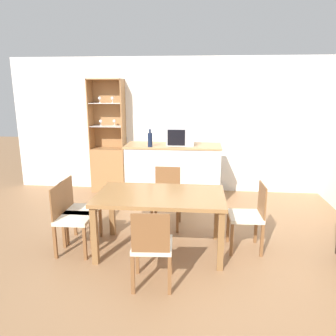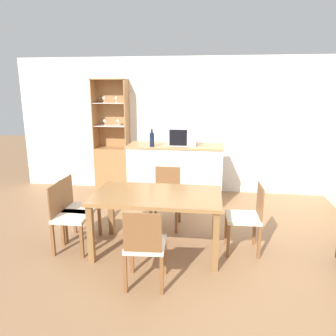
# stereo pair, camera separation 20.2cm
# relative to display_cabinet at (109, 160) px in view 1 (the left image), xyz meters

# --- Properties ---
(ground_plane) EXTENTS (18.00, 18.00, 0.00)m
(ground_plane) POSITION_rel_display_cabinet_xyz_m (1.50, -2.43, -0.62)
(ground_plane) COLOR #936B47
(wall_back) EXTENTS (6.80, 0.06, 2.55)m
(wall_back) POSITION_rel_display_cabinet_xyz_m (1.50, 0.20, 0.65)
(wall_back) COLOR white
(wall_back) RESTS_ON ground_plane
(kitchen_counter) EXTENTS (1.64, 0.64, 1.03)m
(kitchen_counter) POSITION_rel_display_cabinet_xyz_m (1.30, -0.53, -0.10)
(kitchen_counter) COLOR white
(kitchen_counter) RESTS_ON ground_plane
(display_cabinet) EXTENTS (0.65, 0.36, 2.15)m
(display_cabinet) POSITION_rel_display_cabinet_xyz_m (0.00, 0.00, 0.00)
(display_cabinet) COLOR #A37042
(display_cabinet) RESTS_ON ground_plane
(dining_table) EXTENTS (1.55, 0.90, 0.74)m
(dining_table) POSITION_rel_display_cabinet_xyz_m (1.28, -2.35, 0.03)
(dining_table) COLOR olive
(dining_table) RESTS_ON ground_plane
(dining_chair_side_left_near) EXTENTS (0.41, 0.41, 0.86)m
(dining_chair_side_left_near) POSITION_rel_display_cabinet_xyz_m (0.19, -2.49, -0.17)
(dining_chair_side_left_near) COLOR beige
(dining_chair_side_left_near) RESTS_ON ground_plane
(dining_chair_head_near) EXTENTS (0.43, 0.43, 0.86)m
(dining_chair_head_near) POSITION_rel_display_cabinet_xyz_m (1.29, -3.12, -0.17)
(dining_chair_head_near) COLOR beige
(dining_chair_head_near) RESTS_ON ground_plane
(dining_chair_side_left_far) EXTENTS (0.41, 0.41, 0.86)m
(dining_chair_side_left_far) POSITION_rel_display_cabinet_xyz_m (0.19, -2.22, -0.17)
(dining_chair_side_left_far) COLOR beige
(dining_chair_side_left_far) RESTS_ON ground_plane
(dining_chair_head_far) EXTENTS (0.41, 0.41, 0.86)m
(dining_chair_head_far) POSITION_rel_display_cabinet_xyz_m (1.28, -1.59, -0.17)
(dining_chair_head_far) COLOR beige
(dining_chair_head_far) RESTS_ON ground_plane
(dining_chair_side_right_far) EXTENTS (0.42, 0.42, 0.86)m
(dining_chair_side_right_far) POSITION_rel_display_cabinet_xyz_m (2.37, -2.21, -0.17)
(dining_chair_side_right_far) COLOR beige
(dining_chair_side_right_far) RESTS_ON ground_plane
(microwave) EXTENTS (0.46, 0.35, 0.30)m
(microwave) POSITION_rel_display_cabinet_xyz_m (1.42, -0.54, 0.56)
(microwave) COLOR #B7BABF
(microwave) RESTS_ON kitchen_counter
(wine_bottle) EXTENTS (0.08, 0.08, 0.30)m
(wine_bottle) POSITION_rel_display_cabinet_xyz_m (0.93, -0.76, 0.53)
(wine_bottle) COLOR #141E38
(wine_bottle) RESTS_ON kitchen_counter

